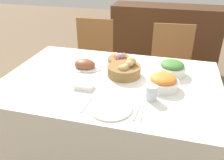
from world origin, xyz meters
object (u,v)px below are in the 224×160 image
Objects in this scene: dinner_plate at (111,108)px; bread_basket at (125,70)px; egg_basket at (119,59)px; fork at (86,105)px; spoon at (141,113)px; ham_platter at (85,65)px; sideboard at (164,40)px; green_salad_bowl at (172,68)px; chair_far_right at (170,68)px; chair_far_left at (93,60)px; drinking_cup at (151,93)px; knife at (136,112)px; butter_dish at (84,86)px; carrot_bowl at (163,82)px.

bread_basket is at bearing 91.81° from dinner_plate.
egg_basket is at bearing 111.74° from bread_basket.
egg_basket is 0.69m from fork.
ham_platter is at bearing 134.32° from spoon.
fork is (-0.34, -2.23, 0.29)m from sideboard.
chair_far_right is at bearing 90.44° from green_salad_bowl.
chair_far_left is 1.34m from drinking_cup.
bread_basket is 1.53× the size of fork.
butter_dish is (-0.39, 0.19, 0.01)m from knife.
spoon is (0.18, 0.00, -0.00)m from dinner_plate.
butter_dish is (-0.23, -0.26, -0.03)m from bread_basket.
carrot_bowl reaches higher than egg_basket.
egg_basket is 0.45m from green_salad_bowl.
ham_platter is at bearing 125.15° from dinner_plate.
knife is (0.26, -0.69, -0.02)m from egg_basket.
dinner_plate is at bearing 2.75° from fork.
chair_far_right reaches higher than butter_dish.
sideboard reaches higher than butter_dish.
fork is (-0.14, -0.45, -0.04)m from bread_basket.
egg_basket is at bearing 136.99° from carrot_bowl.
sideboard is at bearing 85.20° from dinner_plate.
ham_platter is 0.53m from fork.
spoon is (-0.01, -2.23, 0.29)m from sideboard.
sideboard is 5.93× the size of bread_basket.
green_salad_bowl is 2.15× the size of drinking_cup.
chair_far_right is 1.03m from ham_platter.
ham_platter reaches higher than spoon.
chair_far_right reaches higher than bread_basket.
chair_far_right is at bearing 84.41° from drinking_cup.
green_salad_bowl is at bearing -85.30° from sideboard.
chair_far_left is 1.45m from spoon.
dinner_plate is (0.01, -0.45, -0.04)m from bread_basket.
chair_far_left is 1.25m from carrot_bowl.
egg_basket is at bearing 122.00° from drinking_cup.
sideboard reaches higher than chair_far_left.
bread_basket is 2.61× the size of drinking_cup.
sideboard is 9.10× the size of knife.
sideboard is 2.25m from spoon.
ham_platter is (-0.53, -1.74, 0.31)m from sideboard.
fork is 0.21m from butter_dish.
sideboard is at bearing 87.11° from spoon.
carrot_bowl reaches higher than spoon.
green_salad_bowl is at bearing 52.29° from fork.
egg_basket is (-0.30, -1.54, 0.31)m from sideboard.
carrot_bowl is 0.53m from butter_dish.
sideboard reaches higher than carrot_bowl.
green_salad_bowl reaches higher than fork.
fork is at bearing -98.65° from sideboard.
spoon is at bearing -101.80° from chair_far_right.
ham_platter is 0.70m from knife.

